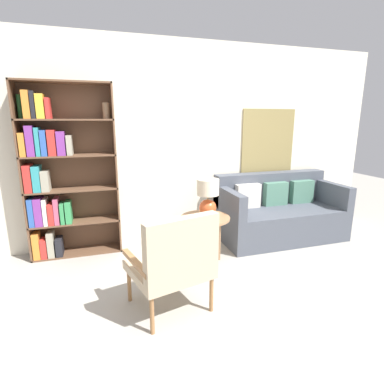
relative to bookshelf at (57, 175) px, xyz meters
The scene contains 7 objects.
ground_plane 2.55m from the bookshelf, 52.25° to the right, with size 14.00×14.00×0.00m, color #9E998E.
wall_back 1.50m from the bookshelf, ahead, with size 6.40×0.08×2.70m.
bookshelf is the anchor object (origin of this frame).
armchair 1.97m from the bookshelf, 56.19° to the right, with size 0.78×0.74×0.92m.
couch 3.02m from the bookshelf, ahead, with size 1.75×0.85×0.91m.
side_table 1.86m from the bookshelf, 20.89° to the right, with size 0.60×0.60×0.54m.
table_lamp 1.83m from the bookshelf, 18.48° to the right, with size 0.27×0.27×0.45m.
Camera 1 is at (-0.93, -2.01, 1.67)m, focal length 28.00 mm.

